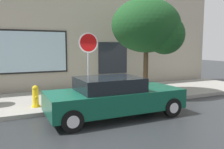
% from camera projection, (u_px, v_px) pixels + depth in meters
% --- Properties ---
extents(ground_plane, '(60.00, 60.00, 0.00)m').
position_uv_depth(ground_plane, '(97.00, 119.00, 7.68)').
color(ground_plane, '#282B2D').
extents(sidewalk, '(20.00, 4.00, 0.15)m').
position_uv_depth(sidewalk, '(72.00, 98.00, 10.37)').
color(sidewalk, gray).
rests_on(sidewalk, ground).
extents(building_facade, '(20.00, 0.67, 7.00)m').
position_uv_depth(building_facade, '(58.00, 25.00, 12.21)').
color(building_facade, '#B2A893').
rests_on(building_facade, ground).
extents(parked_car, '(4.54, 1.94, 1.34)m').
position_uv_depth(parked_car, '(114.00, 97.00, 7.88)').
color(parked_car, '#0F4C38').
rests_on(parked_car, ground).
extents(fire_hydrant, '(0.30, 0.44, 0.80)m').
position_uv_depth(fire_hydrant, '(36.00, 96.00, 8.58)').
color(fire_hydrant, yellow).
rests_on(fire_hydrant, sidewalk).
extents(street_tree, '(3.30, 2.80, 4.40)m').
position_uv_depth(street_tree, '(150.00, 28.00, 10.76)').
color(street_tree, '#4C3823').
rests_on(street_tree, sidewalk).
extents(stop_sign, '(0.76, 0.10, 2.73)m').
position_uv_depth(stop_sign, '(88.00, 54.00, 8.88)').
color(stop_sign, gray).
rests_on(stop_sign, sidewalk).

